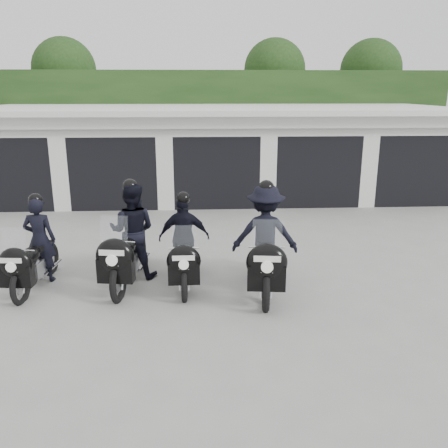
{
  "coord_description": "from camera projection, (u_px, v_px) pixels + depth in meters",
  "views": [
    {
      "loc": [
        -0.55,
        -8.66,
        3.56
      ],
      "look_at": [
        -0.08,
        0.09,
        1.05
      ],
      "focal_mm": 38.0,
      "sensor_mm": 36.0,
      "label": 1
    }
  ],
  "objects": [
    {
      "name": "ground",
      "position": [
        228.0,
        276.0,
        9.32
      ],
      "size": [
        80.0,
        80.0,
        0.0
      ],
      "primitive_type": "plane",
      "color": "gray",
      "rests_on": "ground"
    },
    {
      "name": "garage_block",
      "position": [
        214.0,
        152.0,
        16.66
      ],
      "size": [
        16.4,
        6.8,
        2.96
      ],
      "color": "silver",
      "rests_on": "ground"
    },
    {
      "name": "police_bike_d",
      "position": [
        265.0,
        242.0,
        8.64
      ],
      "size": [
        1.29,
        2.34,
        2.04
      ],
      "rotation": [
        0.0,
        0.0,
        -0.11
      ],
      "color": "black",
      "rests_on": "ground"
    },
    {
      "name": "police_bike_c",
      "position": [
        184.0,
        244.0,
        8.88
      ],
      "size": [
        0.97,
        2.04,
        1.77
      ],
      "rotation": [
        0.0,
        0.0,
        0.02
      ],
      "color": "black",
      "rests_on": "ground"
    },
    {
      "name": "police_bike_b",
      "position": [
        130.0,
        238.0,
        8.93
      ],
      "size": [
        0.99,
        2.29,
        2.0
      ],
      "rotation": [
        0.0,
        0.0,
        -0.13
      ],
      "color": "black",
      "rests_on": "ground"
    },
    {
      "name": "background_vegetation",
      "position": [
        218.0,
        107.0,
        20.98
      ],
      "size": [
        20.0,
        3.9,
        5.8
      ],
      "color": "#1B3513",
      "rests_on": "ground"
    },
    {
      "name": "police_bike_a",
      "position": [
        34.0,
        251.0,
        8.68
      ],
      "size": [
        0.71,
        2.03,
        1.77
      ],
      "rotation": [
        0.0,
        0.0,
        -0.09
      ],
      "color": "black",
      "rests_on": "ground"
    }
  ]
}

